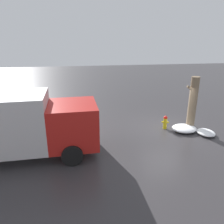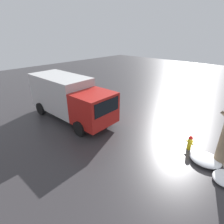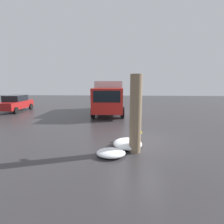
{
  "view_description": "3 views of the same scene",
  "coord_description": "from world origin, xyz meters",
  "px_view_note": "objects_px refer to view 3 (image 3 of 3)",
  "views": [
    {
      "loc": [
        4.94,
        11.21,
        5.14
      ],
      "look_at": [
        3.2,
        0.3,
        1.31
      ],
      "focal_mm": 35.0,
      "sensor_mm": 36.0,
      "label": 1
    },
    {
      "loc": [
        -2.17,
        8.31,
        5.61
      ],
      "look_at": [
        4.42,
        1.17,
        1.17
      ],
      "focal_mm": 28.0,
      "sensor_mm": 36.0,
      "label": 2
    },
    {
      "loc": [
        -8.17,
        0.75,
        2.74
      ],
      "look_at": [
        3.94,
        1.46,
        0.71
      ],
      "focal_mm": 28.0,
      "sensor_mm": 36.0,
      "label": 3
    }
  ],
  "objects_px": {
    "tree_trunk": "(136,114)",
    "delivery_truck": "(109,96)",
    "parked_car": "(15,103)",
    "fire_hydrant": "(138,132)"
  },
  "relations": [
    {
      "from": "fire_hydrant",
      "to": "delivery_truck",
      "type": "relative_size",
      "value": 0.12
    },
    {
      "from": "fire_hydrant",
      "to": "parked_car",
      "type": "height_order",
      "value": "parked_car"
    },
    {
      "from": "fire_hydrant",
      "to": "delivery_truck",
      "type": "height_order",
      "value": "delivery_truck"
    },
    {
      "from": "parked_car",
      "to": "fire_hydrant",
      "type": "bearing_deg",
      "value": 142.97
    },
    {
      "from": "fire_hydrant",
      "to": "tree_trunk",
      "type": "xyz_separation_m",
      "value": [
        -1.45,
        0.23,
        1.14
      ]
    },
    {
      "from": "tree_trunk",
      "to": "delivery_truck",
      "type": "distance_m",
      "value": 9.35
    },
    {
      "from": "tree_trunk",
      "to": "parked_car",
      "type": "xyz_separation_m",
      "value": [
        9.58,
        10.96,
        -0.77
      ]
    },
    {
      "from": "delivery_truck",
      "to": "parked_car",
      "type": "relative_size",
      "value": 1.73
    },
    {
      "from": "delivery_truck",
      "to": "parked_car",
      "type": "height_order",
      "value": "delivery_truck"
    },
    {
      "from": "fire_hydrant",
      "to": "tree_trunk",
      "type": "relative_size",
      "value": 0.26
    }
  ]
}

